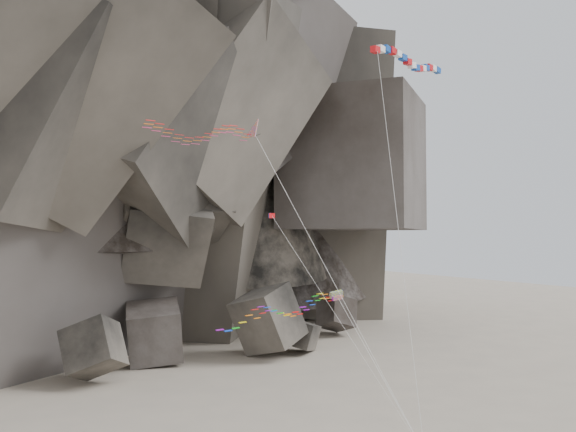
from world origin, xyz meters
TOP-DOWN VIEW (x-y plane):
  - headland at (0.00, 70.00)m, footprint 110.00×70.00m
  - boulder_field at (-4.21, 34.92)m, footprint 80.94×15.64m
  - delta_kite at (-12.33, 1.42)m, footprint 18.69×7.42m
  - banner_kite at (9.81, 2.82)m, footprint 13.43×9.31m
  - parafoil_kite at (-4.32, 3.48)m, footprint 13.07×8.97m
  - pennant_kite at (-2.52, 3.24)m, footprint 6.20×9.96m

SIDE VIEW (x-z plane):
  - boulder_field at x=-4.21m, z-range -1.99..8.01m
  - parafoil_kite at x=-4.32m, z-range 5.91..16.63m
  - pennant_kite at x=-2.52m, z-range 6.71..23.59m
  - delta_kite at x=-12.33m, z-range 11.86..35.23m
  - banner_kite at x=9.81m, z-range 16.20..46.92m
  - headland at x=0.00m, z-range 0.00..84.00m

